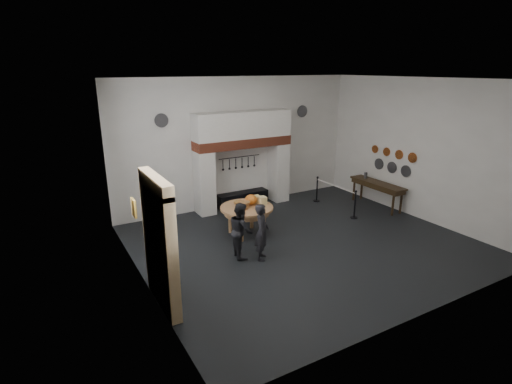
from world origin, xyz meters
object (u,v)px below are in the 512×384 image
barrier_post_near (355,205)px  barrier_post_far (317,190)px  iron_range (243,199)px  visitor_near (262,232)px  side_table (378,183)px  visitor_far (241,230)px  work_table (247,208)px

barrier_post_near → barrier_post_far: bearing=90.0°
iron_range → barrier_post_far: 2.80m
iron_range → visitor_near: bearing=-111.1°
iron_range → side_table: side_table is taller
visitor_far → barrier_post_near: bearing=-71.3°
iron_range → visitor_far: (-1.93, -3.57, 0.49)m
visitor_far → work_table: bearing=-23.4°
visitor_near → barrier_post_far: bearing=-19.2°
work_table → visitor_near: visitor_near is taller
iron_range → work_table: (-1.11, -2.38, 0.59)m
work_table → barrier_post_far: size_ratio=1.74×
visitor_far → side_table: visitor_far is taller
side_table → barrier_post_far: (-1.48, 1.52, -0.42)m
visitor_near → work_table: bearing=20.1°
visitor_far → barrier_post_near: (4.55, 0.61, -0.29)m
visitor_near → barrier_post_near: size_ratio=1.68×
iron_range → barrier_post_near: 3.96m
iron_range → visitor_near: size_ratio=1.26×
barrier_post_near → visitor_far: bearing=-172.4°
visitor_near → visitor_far: 0.57m
side_table → barrier_post_near: size_ratio=2.44×
visitor_far → side_table: (6.03, 1.09, 0.13)m
iron_range → visitor_far: 4.09m
side_table → barrier_post_near: 1.61m
visitor_far → barrier_post_far: size_ratio=1.65×
work_table → visitor_near: size_ratio=1.04×
work_table → visitor_near: bearing=-104.8°
barrier_post_near → work_table: bearing=171.2°
visitor_near → visitor_far: bearing=79.9°
visitor_far → barrier_post_far: visitor_far is taller
iron_range → visitor_near: visitor_near is taller
side_table → iron_range: bearing=148.9°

